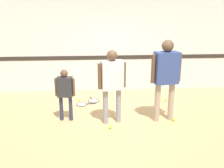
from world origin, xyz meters
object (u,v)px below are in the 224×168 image
at_px(person_instructor, 112,79).
at_px(tennis_ball_near_instructor, 111,127).
at_px(person_student_right, 166,72).
at_px(racket_spare_on_floor, 83,104).
at_px(racket_second_spare, 93,101).
at_px(tennis_ball_stray_right, 166,100).
at_px(person_student_left, 65,89).
at_px(tennis_ball_stray_left, 174,120).
at_px(tennis_ball_by_spare_racket, 79,100).

height_order(person_instructor, tennis_ball_near_instructor, person_instructor).
relative_size(person_student_right, racket_spare_on_floor, 3.40).
relative_size(person_instructor, racket_spare_on_floor, 3.03).
height_order(racket_second_spare, tennis_ball_stray_right, tennis_ball_stray_right).
distance_m(person_student_left, tennis_ball_stray_left, 2.53).
bearing_deg(racket_second_spare, tennis_ball_stray_right, -110.29).
bearing_deg(person_student_left, tennis_ball_near_instructor, -21.51).
xyz_separation_m(racket_spare_on_floor, racket_second_spare, (0.29, 0.25, 0.00)).
distance_m(person_student_left, racket_spare_on_floor, 1.22).
distance_m(person_student_right, tennis_ball_stray_right, 1.65).
bearing_deg(person_student_right, tennis_ball_near_instructor, 7.23).
relative_size(person_instructor, tennis_ball_near_instructor, 24.52).
distance_m(person_student_left, tennis_ball_stray_right, 2.87).
relative_size(person_student_right, tennis_ball_stray_left, 27.50).
bearing_deg(tennis_ball_stray_right, person_student_left, -158.63).
bearing_deg(person_instructor, tennis_ball_stray_left, -12.00).
xyz_separation_m(person_student_right, tennis_ball_by_spare_racket, (-1.98, 1.35, -1.09)).
height_order(person_student_left, racket_spare_on_floor, person_student_left).
distance_m(racket_second_spare, tennis_ball_stray_right, 1.99).
distance_m(person_instructor, person_student_right, 1.18).
height_order(racket_spare_on_floor, tennis_ball_stray_left, tennis_ball_stray_left).
bearing_deg(racket_second_spare, tennis_ball_stray_left, -143.68).
relative_size(person_student_left, tennis_ball_by_spare_racket, 17.83).
bearing_deg(racket_second_spare, person_instructor, -178.89).
height_order(person_student_left, racket_second_spare, person_student_left).
bearing_deg(racket_spare_on_floor, person_instructor, -66.10).
distance_m(person_instructor, tennis_ball_stray_right, 2.21).
relative_size(person_student_right, tennis_ball_near_instructor, 27.50).
relative_size(racket_spare_on_floor, tennis_ball_stray_right, 8.09).
bearing_deg(tennis_ball_by_spare_racket, person_instructor, -59.74).
bearing_deg(tennis_ball_by_spare_racket, racket_spare_on_floor, -67.44).
xyz_separation_m(person_student_right, racket_second_spare, (-1.59, 1.34, -1.11)).
height_order(person_student_right, tennis_ball_stray_left, person_student_right).
height_order(person_student_right, racket_spare_on_floor, person_student_right).
bearing_deg(person_student_left, tennis_ball_by_spare_racket, 85.93).
height_order(person_student_left, tennis_ball_stray_right, person_student_left).
xyz_separation_m(racket_second_spare, tennis_ball_stray_left, (1.81, -1.42, 0.02)).
bearing_deg(racket_second_spare, racket_spare_on_floor, 115.55).
relative_size(person_student_right, racket_second_spare, 3.41).
bearing_deg(tennis_ball_stray_left, person_student_left, 174.35).
bearing_deg(person_student_left, racket_spare_on_floor, 77.05).
bearing_deg(tennis_ball_near_instructor, tennis_ball_stray_right, 43.25).
xyz_separation_m(tennis_ball_stray_left, tennis_ball_stray_right, (0.17, 1.25, 0.00)).
bearing_deg(person_instructor, racket_second_spare, 96.41).
distance_m(racket_second_spare, tennis_ball_by_spare_racket, 0.39).
bearing_deg(tennis_ball_stray_left, person_student_right, 160.74).
xyz_separation_m(person_student_right, tennis_ball_near_instructor, (-1.23, -0.35, -1.09)).
xyz_separation_m(person_student_left, racket_spare_on_floor, (0.32, 0.93, -0.72)).
bearing_deg(tennis_ball_near_instructor, person_instructor, 80.30).
relative_size(person_student_right, tennis_ball_by_spare_racket, 27.50).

